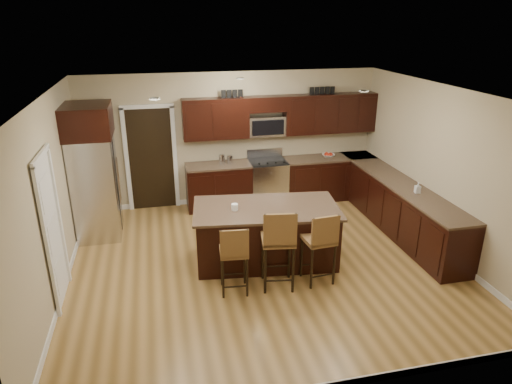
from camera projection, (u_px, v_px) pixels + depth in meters
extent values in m
plane|color=#A37B40|center=(263.00, 263.00, 7.32)|extent=(6.00, 6.00, 0.00)
plane|color=silver|center=(264.00, 93.00, 6.35)|extent=(6.00, 6.00, 0.00)
plane|color=tan|center=(232.00, 139.00, 9.34)|extent=(6.00, 0.00, 6.00)
plane|color=tan|center=(51.00, 201.00, 6.22)|extent=(0.00, 5.50, 5.50)
plane|color=tan|center=(442.00, 170.00, 7.45)|extent=(0.00, 5.50, 5.50)
cube|color=black|center=(219.00, 187.00, 9.32)|extent=(1.30, 0.60, 0.88)
cube|color=black|center=(328.00, 178.00, 9.81)|extent=(1.94, 0.60, 0.88)
cube|color=black|center=(404.00, 211.00, 8.15)|extent=(0.60, 3.35, 0.88)
cube|color=brown|center=(218.00, 165.00, 9.16)|extent=(1.30, 0.63, 0.04)
cube|color=brown|center=(330.00, 158.00, 9.64)|extent=(1.94, 0.63, 0.04)
cube|color=brown|center=(407.00, 187.00, 7.99)|extent=(0.63, 3.35, 0.04)
cube|color=black|center=(216.00, 119.00, 8.94)|extent=(1.30, 0.33, 0.80)
cube|color=black|center=(330.00, 113.00, 9.43)|extent=(1.94, 0.33, 0.80)
cube|color=black|center=(267.00, 104.00, 9.07)|extent=(0.76, 0.33, 0.30)
cube|color=silver|center=(268.00, 183.00, 9.53)|extent=(0.76, 0.64, 0.90)
cube|color=black|center=(268.00, 162.00, 9.36)|extent=(0.76, 0.60, 0.03)
cube|color=black|center=(271.00, 187.00, 9.26)|extent=(0.65, 0.01, 0.45)
cube|color=silver|center=(265.00, 153.00, 9.57)|extent=(0.76, 0.05, 0.18)
cube|color=silver|center=(266.00, 126.00, 9.25)|extent=(0.76, 0.31, 0.40)
cube|color=black|center=(151.00, 159.00, 9.10)|extent=(0.85, 0.03, 2.06)
cube|color=white|center=(52.00, 232.00, 6.07)|extent=(0.03, 0.80, 2.04)
cube|color=black|center=(266.00, 235.00, 7.28)|extent=(2.28, 1.34, 0.88)
cube|color=brown|center=(266.00, 208.00, 7.12)|extent=(2.39, 1.45, 0.04)
cube|color=black|center=(266.00, 257.00, 7.43)|extent=(2.19, 1.25, 0.09)
cube|color=brown|center=(234.00, 251.00, 6.37)|extent=(0.43, 0.43, 0.06)
cube|color=brown|center=(235.00, 244.00, 6.13)|extent=(0.39, 0.07, 0.42)
cylinder|color=black|center=(224.00, 280.00, 6.30)|extent=(0.03, 0.03, 0.61)
cylinder|color=black|center=(248.00, 277.00, 6.37)|extent=(0.03, 0.03, 0.61)
cylinder|color=black|center=(221.00, 267.00, 6.60)|extent=(0.03, 0.03, 0.61)
cylinder|color=black|center=(243.00, 265.00, 6.67)|extent=(0.03, 0.03, 0.61)
cube|color=brown|center=(278.00, 240.00, 6.46)|extent=(0.53, 0.53, 0.07)
cube|color=brown|center=(280.00, 231.00, 6.18)|extent=(0.46, 0.11, 0.49)
cylinder|color=black|center=(268.00, 272.00, 6.38)|extent=(0.04, 0.04, 0.71)
cylinder|color=black|center=(295.00, 269.00, 6.46)|extent=(0.04, 0.04, 0.71)
cylinder|color=black|center=(261.00, 259.00, 6.74)|extent=(0.04, 0.04, 0.71)
cylinder|color=black|center=(287.00, 256.00, 6.82)|extent=(0.04, 0.04, 0.71)
cube|color=brown|center=(319.00, 240.00, 6.61)|extent=(0.46, 0.46, 0.06)
cube|color=brown|center=(325.00, 231.00, 6.36)|extent=(0.42, 0.08, 0.45)
cylinder|color=black|center=(310.00, 268.00, 6.54)|extent=(0.04, 0.04, 0.65)
cylinder|color=black|center=(334.00, 266.00, 6.61)|extent=(0.04, 0.04, 0.65)
cylinder|color=black|center=(302.00, 256.00, 6.86)|extent=(0.04, 0.04, 0.65)
cylinder|color=black|center=(325.00, 254.00, 6.94)|extent=(0.04, 0.04, 0.65)
cube|color=silver|center=(96.00, 187.00, 7.98)|extent=(0.72, 0.91, 1.82)
cube|color=black|center=(117.00, 185.00, 8.06)|extent=(0.01, 0.02, 1.73)
cylinder|color=silver|center=(118.00, 182.00, 7.96)|extent=(0.02, 0.02, 0.81)
cylinder|color=silver|center=(119.00, 179.00, 8.10)|extent=(0.02, 0.02, 0.81)
cube|color=black|center=(87.00, 121.00, 7.56)|extent=(0.78, 0.97, 0.53)
cube|color=brown|center=(267.00, 227.00, 8.56)|extent=(0.82, 0.56, 0.01)
imported|color=silver|center=(328.00, 155.00, 9.62)|extent=(0.33, 0.33, 0.07)
imported|color=#B2B2B2|center=(418.00, 188.00, 7.65)|extent=(0.09, 0.09, 0.19)
cylinder|color=silver|center=(222.00, 159.00, 9.13)|extent=(0.12, 0.12, 0.20)
cylinder|color=silver|center=(230.00, 160.00, 9.17)|extent=(0.11, 0.11, 0.17)
cylinder|color=white|center=(235.00, 207.00, 6.99)|extent=(0.10, 0.10, 0.10)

